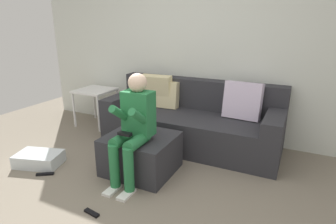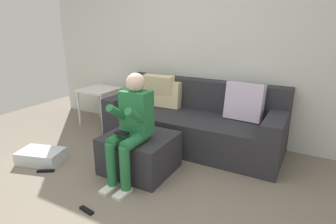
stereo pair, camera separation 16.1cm
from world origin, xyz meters
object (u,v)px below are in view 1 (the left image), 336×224
at_px(storage_bin, 39,159).
at_px(couch_sectional, 192,121).
at_px(ottoman, 141,153).
at_px(remote_near_ottoman, 92,213).
at_px(person_seated, 134,124).
at_px(side_table, 95,95).
at_px(remote_by_storage_bin, 45,174).

bearing_deg(storage_bin, couch_sectional, 44.62).
height_order(ottoman, remote_near_ottoman, ottoman).
xyz_separation_m(person_seated, side_table, (-1.52, 1.20, -0.13)).
height_order(person_seated, remote_by_storage_bin, person_seated).
bearing_deg(couch_sectional, ottoman, -103.76).
xyz_separation_m(ottoman, remote_by_storage_bin, (-0.93, -0.57, -0.21)).
height_order(storage_bin, side_table, side_table).
distance_m(storage_bin, side_table, 1.53).
bearing_deg(side_table, storage_bin, -78.23).
bearing_deg(ottoman, person_seated, -78.17).
distance_m(person_seated, remote_by_storage_bin, 1.22).
xyz_separation_m(ottoman, person_seated, (0.04, -0.19, 0.43)).
height_order(couch_sectional, storage_bin, couch_sectional).
relative_size(ottoman, remote_near_ottoman, 4.60).
relative_size(ottoman, remote_by_storage_bin, 3.92).
height_order(person_seated, side_table, person_seated).
distance_m(storage_bin, remote_by_storage_bin, 0.30).
bearing_deg(remote_near_ottoman, couch_sectional, 91.29).
relative_size(storage_bin, remote_near_ottoman, 3.18).
xyz_separation_m(storage_bin, side_table, (-0.30, 1.44, 0.44)).
relative_size(ottoman, storage_bin, 1.45).
distance_m(couch_sectional, remote_near_ottoman, 1.89).
distance_m(person_seated, side_table, 1.94).
distance_m(storage_bin, remote_near_ottoman, 1.27).
bearing_deg(ottoman, remote_near_ottoman, -89.97).
relative_size(couch_sectional, person_seated, 2.06).
distance_m(side_table, remote_by_storage_bin, 1.75).
relative_size(side_table, remote_by_storage_bin, 3.15).
bearing_deg(storage_bin, side_table, 101.77).
xyz_separation_m(remote_near_ottoman, remote_by_storage_bin, (-0.93, 0.30, 0.00)).
relative_size(couch_sectional, side_table, 3.96).
xyz_separation_m(couch_sectional, ottoman, (-0.24, -0.98, -0.12)).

